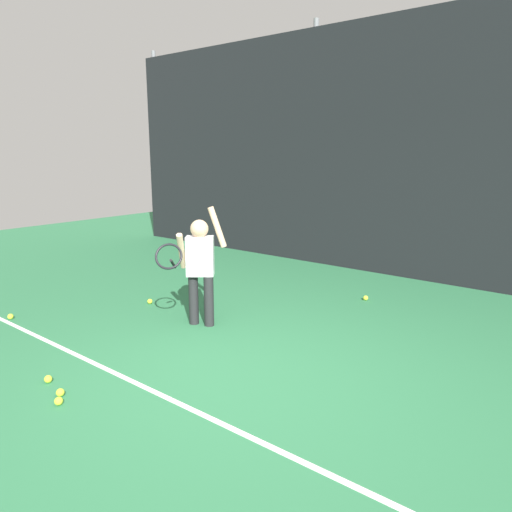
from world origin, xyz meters
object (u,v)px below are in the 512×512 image
(tennis_ball_2, at_px, (60,393))
(tennis_ball_5, at_px, (59,401))
(tennis_ball_0, at_px, (200,256))
(tennis_ball_4, at_px, (10,316))
(tennis_ball_3, at_px, (366,298))
(tennis_ball_6, at_px, (48,379))
(tennis_ball_7, at_px, (150,301))
(tennis_player, at_px, (199,263))

(tennis_ball_2, height_order, tennis_ball_5, same)
(tennis_ball_0, relative_size, tennis_ball_4, 1.00)
(tennis_ball_3, bearing_deg, tennis_ball_6, -105.64)
(tennis_ball_7, bearing_deg, tennis_ball_0, 121.76)
(tennis_player, xyz_separation_m, tennis_ball_0, (-2.52, 2.49, -0.69))
(tennis_ball_4, height_order, tennis_ball_6, same)
(tennis_ball_2, relative_size, tennis_ball_7, 1.00)
(tennis_ball_3, distance_m, tennis_ball_7, 2.84)
(tennis_ball_3, xyz_separation_m, tennis_ball_6, (-1.07, -3.82, 0.00))
(tennis_player, relative_size, tennis_ball_5, 20.46)
(tennis_ball_5, bearing_deg, tennis_ball_4, 163.53)
(tennis_ball_0, height_order, tennis_ball_5, same)
(tennis_player, relative_size, tennis_ball_2, 20.46)
(tennis_ball_2, xyz_separation_m, tennis_ball_7, (-1.34, 2.00, 0.00))
(tennis_ball_6, distance_m, tennis_ball_7, 2.20)
(tennis_player, xyz_separation_m, tennis_ball_3, (1.05, 2.02, -0.69))
(tennis_ball_2, bearing_deg, tennis_ball_6, 168.93)
(tennis_player, height_order, tennis_ball_7, tennis_player)
(tennis_player, bearing_deg, tennis_ball_0, 96.99)
(tennis_ball_0, relative_size, tennis_ball_5, 1.00)
(tennis_ball_7, bearing_deg, tennis_ball_2, -56.04)
(tennis_player, distance_m, tennis_ball_3, 2.38)
(tennis_ball_2, xyz_separation_m, tennis_ball_6, (-0.30, 0.06, 0.00))
(tennis_player, height_order, tennis_ball_3, tennis_player)
(tennis_player, xyz_separation_m, tennis_ball_2, (0.28, -1.86, -0.69))
(tennis_ball_0, xyz_separation_m, tennis_ball_3, (3.57, -0.47, 0.00))
(tennis_ball_3, distance_m, tennis_ball_6, 3.97)
(tennis_ball_2, relative_size, tennis_ball_3, 1.00)
(tennis_ball_2, relative_size, tennis_ball_5, 1.00)
(tennis_ball_0, xyz_separation_m, tennis_ball_7, (1.46, -2.36, 0.00))
(tennis_ball_3, bearing_deg, tennis_player, -117.44)
(tennis_ball_2, relative_size, tennis_ball_6, 1.00)
(tennis_ball_3, height_order, tennis_ball_5, same)
(tennis_ball_5, bearing_deg, tennis_ball_2, 145.76)
(tennis_ball_4, xyz_separation_m, tennis_ball_5, (2.28, -0.67, 0.00))
(tennis_player, xyz_separation_m, tennis_ball_6, (-0.02, -1.80, -0.69))
(tennis_player, distance_m, tennis_ball_4, 2.37)
(tennis_ball_0, height_order, tennis_ball_4, same)
(tennis_player, height_order, tennis_ball_5, tennis_player)
(tennis_ball_3, relative_size, tennis_ball_5, 1.00)
(tennis_ball_0, bearing_deg, tennis_ball_5, -56.62)
(tennis_ball_0, bearing_deg, tennis_ball_2, -57.22)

